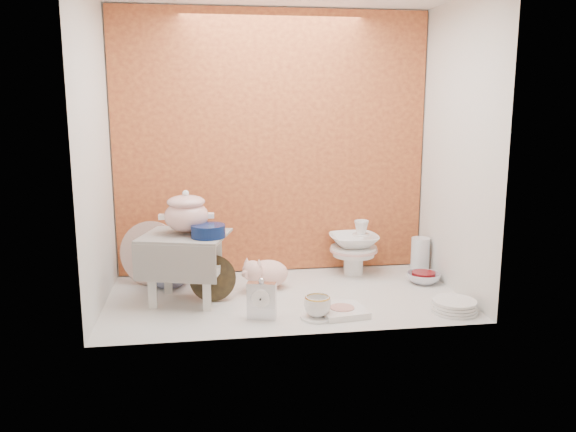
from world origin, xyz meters
name	(u,v)px	position (x,y,z in m)	size (l,w,h in m)	color
ground	(285,297)	(0.00, 0.00, 0.00)	(1.80, 1.80, 0.00)	silver
niche_shell	(280,113)	(0.00, 0.18, 0.93)	(1.86, 1.03, 1.53)	#CD6D33
step_stool	(186,268)	(-0.50, 0.01, 0.17)	(0.40, 0.35, 0.34)	silver
soup_tureen	(186,212)	(-0.49, 0.03, 0.45)	(0.26, 0.26, 0.22)	white
cobalt_bowl	(208,231)	(-0.38, -0.07, 0.38)	(0.17, 0.17, 0.06)	#091A4A
floral_platter	(151,253)	(-0.69, 0.31, 0.18)	(0.35, 0.06, 0.35)	white
blue_white_vase	(169,261)	(-0.60, 0.28, 0.14)	(0.26, 0.26, 0.27)	silver
lacquer_tray	(213,278)	(-0.37, 0.01, 0.11)	(0.23, 0.09, 0.23)	black
mantel_clock	(262,299)	(-0.15, -0.29, 0.10)	(0.13, 0.05, 0.19)	silver
plush_pig	(268,273)	(-0.07, 0.15, 0.08)	(0.28, 0.19, 0.17)	beige
teacup_saucer	(317,317)	(0.11, -0.32, 0.01)	(0.16, 0.16, 0.01)	white
gold_rim_teacup	(317,306)	(0.11, -0.32, 0.06)	(0.12, 0.12, 0.10)	white
lattice_dish	(342,311)	(0.23, -0.28, 0.01)	(0.21, 0.21, 0.03)	white
dinner_plate_stack	(454,306)	(0.77, -0.33, 0.03)	(0.22, 0.22, 0.06)	white
crystal_bowl	(423,278)	(0.79, 0.12, 0.03)	(0.18, 0.18, 0.06)	silver
clear_glass_vase	(420,256)	(0.84, 0.29, 0.11)	(0.11, 0.11, 0.21)	silver
porcelain_tower	(354,247)	(0.45, 0.34, 0.16)	(0.28, 0.28, 0.32)	white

